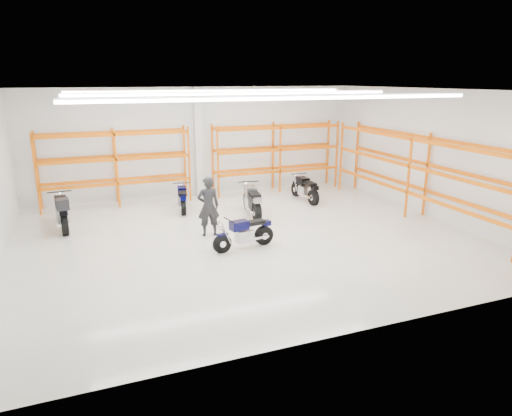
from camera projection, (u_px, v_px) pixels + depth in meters
name	position (u px, v px, depth m)	size (l,w,h in m)	color
ground	(247.00, 238.00, 14.35)	(14.00, 14.00, 0.00)	beige
room_shell	(246.00, 133.00, 13.48)	(14.02, 12.02, 4.51)	silver
motorcycle_main	(246.00, 234.00, 13.34)	(1.96, 0.65, 0.96)	black
motorcycle_back_a	(62.00, 212.00, 14.95)	(0.77, 2.42, 1.24)	black
motorcycle_back_b	(182.00, 199.00, 17.15)	(0.72, 1.96, 0.97)	black
motorcycle_back_c	(252.00, 202.00, 16.47)	(0.81, 2.35, 1.16)	black
motorcycle_back_d	(306.00, 190.00, 18.47)	(0.71, 2.13, 1.04)	black
standing_man	(208.00, 206.00, 14.30)	(0.70, 0.46, 1.92)	black
structural_column	(199.00, 143.00, 18.96)	(0.32, 0.32, 4.50)	white
pallet_racking_back_left	(115.00, 160.00, 17.60)	(5.67, 0.87, 3.00)	#FD5000
pallet_racking_back_right	(277.00, 150.00, 19.96)	(5.67, 0.87, 3.00)	#FD5000
pallet_racking_side	(419.00, 167.00, 16.10)	(0.87, 9.07, 3.00)	#FD5000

